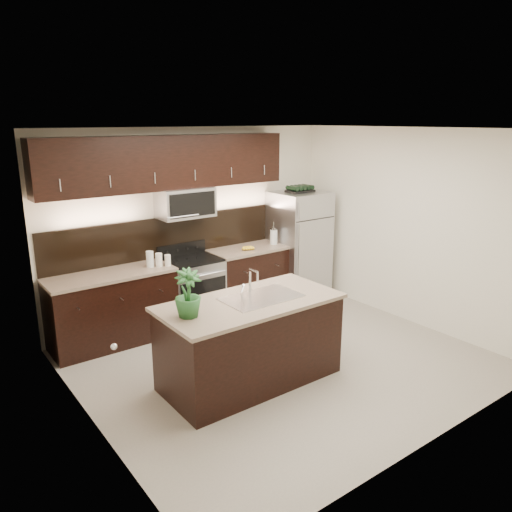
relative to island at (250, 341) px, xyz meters
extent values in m
plane|color=gray|center=(0.58, 0.15, -0.47)|extent=(4.50, 4.50, 0.00)
cube|color=beige|center=(0.58, 2.15, 0.88)|extent=(4.50, 0.02, 2.70)
cube|color=beige|center=(0.58, -1.85, 0.88)|extent=(4.50, 0.02, 2.70)
cube|color=beige|center=(-1.67, 0.15, 0.88)|extent=(0.02, 4.00, 2.70)
cube|color=beige|center=(2.83, 0.15, 0.88)|extent=(0.02, 4.00, 2.70)
cube|color=white|center=(0.58, 0.15, 2.23)|extent=(4.50, 4.00, 0.02)
cube|color=white|center=(-1.65, -0.65, 0.54)|extent=(0.04, 0.80, 2.02)
sphere|color=silver|center=(-1.62, -0.33, 0.53)|extent=(0.06, 0.06, 0.06)
cube|color=black|center=(-1.66, 0.90, 1.18)|extent=(0.01, 0.32, 0.46)
cube|color=white|center=(-1.66, 0.90, 1.18)|extent=(0.00, 0.24, 0.36)
cube|color=black|center=(-0.84, 1.84, -0.02)|extent=(1.57, 0.62, 0.90)
cube|color=black|center=(1.29, 1.84, -0.02)|extent=(1.16, 0.62, 0.90)
cube|color=#B2B2B7|center=(0.33, 1.84, -0.02)|extent=(0.76, 0.62, 0.90)
cube|color=black|center=(0.33, 1.84, 0.44)|extent=(0.76, 0.60, 0.03)
cube|color=tan|center=(-0.84, 1.84, 0.45)|extent=(1.59, 0.65, 0.04)
cube|color=tan|center=(1.29, 1.84, 0.45)|extent=(1.18, 0.65, 0.04)
cube|color=black|center=(0.12, 2.13, 0.75)|extent=(3.49, 0.02, 0.56)
cube|color=#B2B2B7|center=(0.33, 1.95, 1.23)|extent=(0.76, 0.40, 0.40)
cube|color=black|center=(0.12, 1.98, 1.78)|extent=(3.49, 0.33, 0.70)
cube|color=black|center=(0.00, 0.00, -0.02)|extent=(1.90, 0.90, 0.90)
cube|color=tan|center=(0.00, 0.00, 0.45)|extent=(1.96, 0.96, 0.04)
cube|color=silver|center=(0.15, 0.00, 0.47)|extent=(0.84, 0.50, 0.01)
cylinder|color=silver|center=(0.15, 0.21, 0.59)|extent=(0.03, 0.03, 0.24)
cylinder|color=silver|center=(0.15, 0.14, 0.74)|extent=(0.02, 0.14, 0.02)
cylinder|color=silver|center=(0.15, 0.07, 0.69)|extent=(0.02, 0.02, 0.10)
cube|color=#B2B2B7|center=(2.26, 1.78, 0.38)|extent=(0.82, 0.74, 1.70)
cube|color=black|center=(2.26, 1.78, 1.24)|extent=(0.42, 0.26, 0.03)
cylinder|color=black|center=(2.10, 1.78, 1.30)|extent=(0.07, 0.24, 0.07)
cylinder|color=black|center=(2.18, 1.78, 1.30)|extent=(0.07, 0.24, 0.07)
cylinder|color=black|center=(2.26, 1.78, 1.30)|extent=(0.07, 0.24, 0.07)
cylinder|color=black|center=(2.34, 1.78, 1.30)|extent=(0.07, 0.24, 0.07)
cylinder|color=black|center=(2.42, 1.78, 1.30)|extent=(0.07, 0.24, 0.07)
imported|color=#205022|center=(-0.74, 0.00, 0.71)|extent=(0.30, 0.30, 0.47)
cylinder|color=silver|center=(-0.31, 1.79, 0.57)|extent=(0.10, 0.10, 0.21)
cylinder|color=white|center=(-0.21, 1.74, 0.56)|extent=(0.09, 0.09, 0.17)
cylinder|color=white|center=(-0.10, 1.69, 0.54)|extent=(0.08, 0.08, 0.15)
cylinder|color=silver|center=(1.75, 1.79, 0.58)|extent=(0.11, 0.11, 0.22)
cylinder|color=silver|center=(1.75, 1.79, 0.70)|extent=(0.12, 0.12, 0.02)
cylinder|color=silver|center=(1.75, 1.79, 0.76)|extent=(0.01, 0.01, 0.09)
ellipsoid|color=gold|center=(1.17, 1.76, 0.50)|extent=(0.23, 0.21, 0.06)
camera|label=1|loc=(-2.92, -4.03, 2.33)|focal=35.00mm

